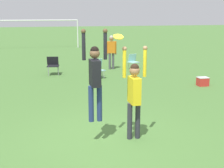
{
  "coord_description": "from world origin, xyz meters",
  "views": [
    {
      "loc": [
        -1.41,
        -6.79,
        2.96
      ],
      "look_at": [
        0.24,
        0.2,
        1.3
      ],
      "focal_mm": 50.0,
      "sensor_mm": 36.0,
      "label": 1
    }
  ],
  "objects_px": {
    "person_jumping": "(95,74)",
    "person_defending": "(134,91)",
    "frisbee": "(118,37)",
    "camping_chair_1": "(133,60)",
    "person_spectator_near": "(111,49)",
    "cooler_box": "(203,81)",
    "camping_chair_2": "(53,64)",
    "camping_chair_0": "(99,67)"
  },
  "relations": [
    {
      "from": "person_defending",
      "to": "person_spectator_near",
      "type": "distance_m",
      "value": 9.33
    },
    {
      "from": "person_spectator_near",
      "to": "cooler_box",
      "type": "xyz_separation_m",
      "value": [
        2.78,
        -4.58,
        -0.9
      ]
    },
    {
      "from": "camping_chair_2",
      "to": "cooler_box",
      "type": "distance_m",
      "value": 7.01
    },
    {
      "from": "person_defending",
      "to": "person_spectator_near",
      "type": "xyz_separation_m",
      "value": [
        1.6,
        9.19,
        -0.11
      ]
    },
    {
      "from": "camping_chair_0",
      "to": "person_jumping",
      "type": "bearing_deg",
      "value": 47.71
    },
    {
      "from": "frisbee",
      "to": "camping_chair_1",
      "type": "xyz_separation_m",
      "value": [
        3.15,
        9.11,
        -1.99
      ]
    },
    {
      "from": "person_jumping",
      "to": "camping_chair_0",
      "type": "distance_m",
      "value": 7.37
    },
    {
      "from": "person_jumping",
      "to": "camping_chair_2",
      "type": "relative_size",
      "value": 2.44
    },
    {
      "from": "person_jumping",
      "to": "person_defending",
      "type": "bearing_deg",
      "value": -90.0
    },
    {
      "from": "person_spectator_near",
      "to": "camping_chair_1",
      "type": "bearing_deg",
      "value": 5.97
    },
    {
      "from": "frisbee",
      "to": "person_spectator_near",
      "type": "height_order",
      "value": "frisbee"
    },
    {
      "from": "person_spectator_near",
      "to": "cooler_box",
      "type": "bearing_deg",
      "value": -46.1
    },
    {
      "from": "cooler_box",
      "to": "camping_chair_2",
      "type": "bearing_deg",
      "value": 146.83
    },
    {
      "from": "person_defending",
      "to": "frisbee",
      "type": "distance_m",
      "value": 1.32
    },
    {
      "from": "person_jumping",
      "to": "camping_chair_0",
      "type": "height_order",
      "value": "person_jumping"
    },
    {
      "from": "person_defending",
      "to": "cooler_box",
      "type": "distance_m",
      "value": 6.43
    },
    {
      "from": "camping_chair_0",
      "to": "camping_chair_1",
      "type": "relative_size",
      "value": 1.12
    },
    {
      "from": "person_jumping",
      "to": "person_spectator_near",
      "type": "xyz_separation_m",
      "value": [
        2.53,
        9.21,
        -0.55
      ]
    },
    {
      "from": "frisbee",
      "to": "camping_chair_2",
      "type": "height_order",
      "value": "frisbee"
    },
    {
      "from": "person_jumping",
      "to": "camping_chair_0",
      "type": "bearing_deg",
      "value": -12.64
    },
    {
      "from": "person_spectator_near",
      "to": "cooler_box",
      "type": "distance_m",
      "value": 5.44
    },
    {
      "from": "person_defending",
      "to": "frisbee",
      "type": "xyz_separation_m",
      "value": [
        -0.4,
        -0.06,
        1.25
      ]
    },
    {
      "from": "camping_chair_1",
      "to": "person_spectator_near",
      "type": "xyz_separation_m",
      "value": [
        -1.15,
        0.13,
        0.63
      ]
    },
    {
      "from": "camping_chair_2",
      "to": "person_spectator_near",
      "type": "distance_m",
      "value": 3.22
    },
    {
      "from": "camping_chair_0",
      "to": "cooler_box",
      "type": "relative_size",
      "value": 2.02
    },
    {
      "from": "person_defending",
      "to": "camping_chair_1",
      "type": "xyz_separation_m",
      "value": [
        2.75,
        9.05,
        -0.74
      ]
    },
    {
      "from": "camping_chair_1",
      "to": "cooler_box",
      "type": "bearing_deg",
      "value": 88.26
    },
    {
      "from": "camping_chair_1",
      "to": "camping_chair_2",
      "type": "bearing_deg",
      "value": -13.57
    },
    {
      "from": "person_defending",
      "to": "camping_chair_0",
      "type": "bearing_deg",
      "value": 174.62
    },
    {
      "from": "camping_chair_1",
      "to": "camping_chair_2",
      "type": "xyz_separation_m",
      "value": [
        -4.23,
        -0.62,
        0.07
      ]
    },
    {
      "from": "person_defending",
      "to": "camping_chair_1",
      "type": "height_order",
      "value": "person_defending"
    },
    {
      "from": "person_defending",
      "to": "camping_chair_2",
      "type": "distance_m",
      "value": 8.59
    },
    {
      "from": "person_defending",
      "to": "person_spectator_near",
      "type": "bearing_deg",
      "value": 168.83
    },
    {
      "from": "frisbee",
      "to": "cooler_box",
      "type": "xyz_separation_m",
      "value": [
        4.79,
        4.66,
        -2.26
      ]
    },
    {
      "from": "person_jumping",
      "to": "camping_chair_1",
      "type": "xyz_separation_m",
      "value": [
        3.68,
        9.07,
        -1.18
      ]
    },
    {
      "from": "camping_chair_1",
      "to": "person_spectator_near",
      "type": "bearing_deg",
      "value": -28.56
    },
    {
      "from": "camping_chair_0",
      "to": "cooler_box",
      "type": "bearing_deg",
      "value": 116.02
    },
    {
      "from": "person_spectator_near",
      "to": "person_jumping",
      "type": "bearing_deg",
      "value": -92.69
    },
    {
      "from": "person_jumping",
      "to": "cooler_box",
      "type": "distance_m",
      "value": 7.19
    },
    {
      "from": "camping_chair_0",
      "to": "camping_chair_2",
      "type": "height_order",
      "value": "camping_chair_0"
    },
    {
      "from": "frisbee",
      "to": "camping_chair_0",
      "type": "bearing_deg",
      "value": 82.74
    },
    {
      "from": "cooler_box",
      "to": "person_jumping",
      "type": "bearing_deg",
      "value": -138.95
    }
  ]
}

